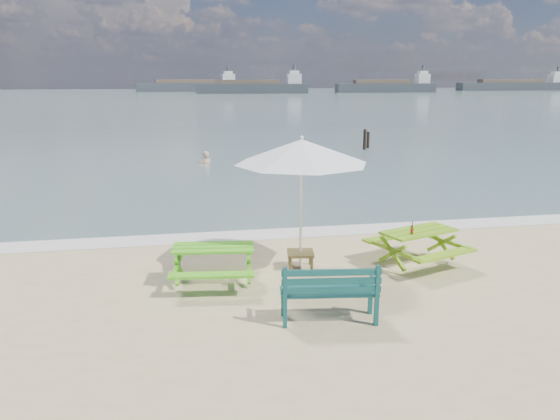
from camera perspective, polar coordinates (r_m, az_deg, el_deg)
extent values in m
plane|color=slate|center=(93.14, -9.13, 11.33)|extent=(300.00, 300.00, 0.00)
cube|color=silver|center=(13.44, 1.24, -2.40)|extent=(22.00, 0.90, 0.01)
cube|color=#4DB41B|center=(10.14, -7.00, -3.92)|extent=(1.56, 0.87, 0.05)
cube|color=#4DB41B|center=(10.89, -6.77, -4.20)|extent=(1.51, 0.43, 0.05)
cube|color=#4DB41B|center=(9.57, -7.18, -6.78)|extent=(1.51, 0.43, 0.05)
cube|color=#4DB41B|center=(10.26, -6.94, -5.90)|extent=(1.48, 1.00, 0.63)
cube|color=#6EA018|center=(11.37, 14.31, -2.17)|extent=(1.69, 1.20, 0.05)
cube|color=#6EA018|center=(11.95, 11.82, -2.70)|extent=(1.54, 0.77, 0.05)
cube|color=#6EA018|center=(10.98, 16.84, -4.49)|extent=(1.54, 0.77, 0.05)
cube|color=#6EA018|center=(11.48, 14.20, -4.02)|extent=(1.65, 1.30, 0.65)
cube|color=#104545|center=(8.67, 5.14, -8.47)|extent=(1.57, 0.65, 0.04)
cube|color=#104545|center=(8.36, 5.41, -7.43)|extent=(1.51, 0.24, 0.39)
cube|color=#104545|center=(8.77, 5.11, -9.92)|extent=(1.47, 0.70, 0.48)
cube|color=brown|center=(10.95, 2.15, -4.53)|extent=(0.60, 0.60, 0.05)
cube|color=brown|center=(11.01, 2.15, -5.36)|extent=(0.53, 0.53, 0.29)
cylinder|color=silver|center=(10.69, 2.20, 0.27)|extent=(0.05, 0.05, 2.51)
cone|color=white|center=(10.49, 2.25, 6.12)|extent=(3.02, 3.02, 0.47)
cylinder|color=#945C15|center=(11.04, 13.62, -2.09)|extent=(0.06, 0.06, 0.15)
cylinder|color=#945C15|center=(11.00, 13.66, -1.39)|extent=(0.03, 0.03, 0.07)
cylinder|color=#B41914|center=(11.04, 13.62, -2.09)|extent=(0.06, 0.06, 0.06)
imported|color=tan|center=(24.59, -7.76, 4.17)|extent=(0.70, 0.56, 1.68)
cylinder|color=black|center=(29.20, 8.85, 7.10)|extent=(0.17, 0.17, 1.26)
cylinder|color=black|center=(29.91, 9.19, 7.06)|extent=(0.16, 0.16, 1.07)
cube|color=#35393F|center=(134.55, 10.96, 12.39)|extent=(23.77, 5.44, 2.20)
cube|color=silver|center=(137.52, 14.65, 13.14)|extent=(3.01, 3.17, 2.20)
cube|color=#35393F|center=(125.01, -2.90, 12.53)|extent=(24.98, 5.95, 2.20)
cube|color=silver|center=(125.85, 1.49, 13.55)|extent=(3.20, 3.23, 2.20)
cube|color=#35393F|center=(142.01, -9.45, 12.51)|extent=(26.25, 6.46, 2.20)
cube|color=silver|center=(143.50, -5.46, 13.52)|extent=(3.39, 3.28, 2.20)
cube|color=#35393F|center=(163.29, 23.33, 11.74)|extent=(32.14, 4.60, 2.20)
cube|color=silver|center=(170.10, 26.94, 12.17)|extent=(3.90, 3.07, 2.20)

